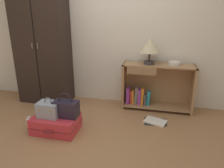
# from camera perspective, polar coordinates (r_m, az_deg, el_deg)

# --- Properties ---
(ground_plane) EXTENTS (9.00, 9.00, 0.00)m
(ground_plane) POSITION_cam_1_polar(r_m,az_deg,el_deg) (2.83, -7.25, -15.56)
(ground_plane) COLOR #9E7047
(back_wall) EXTENTS (6.40, 0.10, 2.60)m
(back_wall) POSITION_cam_1_polar(r_m,az_deg,el_deg) (3.78, -0.23, 14.53)
(back_wall) COLOR silver
(back_wall) RESTS_ON ground_plane
(wardrobe) EXTENTS (0.89, 0.47, 2.09)m
(wardrobe) POSITION_cam_1_polar(r_m,az_deg,el_deg) (3.96, -17.94, 10.11)
(wardrobe) COLOR black
(wardrobe) RESTS_ON ground_plane
(bookshelf) EXTENTS (1.16, 0.35, 0.77)m
(bookshelf) POSITION_cam_1_polar(r_m,az_deg,el_deg) (3.66, 11.02, -0.79)
(bookshelf) COLOR #A37A51
(bookshelf) RESTS_ON ground_plane
(table_lamp) EXTENTS (0.32, 0.32, 0.42)m
(table_lamp) POSITION_cam_1_polar(r_m,az_deg,el_deg) (3.47, 10.00, 9.82)
(table_lamp) COLOR #3D3838
(table_lamp) RESTS_ON bookshelf
(bowl) EXTENTS (0.18, 0.18, 0.05)m
(bowl) POSITION_cam_1_polar(r_m,az_deg,el_deg) (3.55, 16.13, 5.29)
(bowl) COLOR silver
(bowl) RESTS_ON bookshelf
(suitcase_large) EXTENTS (0.61, 0.45, 0.22)m
(suitcase_large) POSITION_cam_1_polar(r_m,az_deg,el_deg) (3.13, -14.56, -10.07)
(suitcase_large) COLOR #D1333D
(suitcase_large) RESTS_ON ground_plane
(train_case) EXTENTS (0.29, 0.22, 0.28)m
(train_case) POSITION_cam_1_polar(r_m,az_deg,el_deg) (3.05, -16.35, -6.43)
(train_case) COLOR #8E99A3
(train_case) RESTS_ON suitcase_large
(handbag) EXTENTS (0.33, 0.18, 0.34)m
(handbag) POSITION_cam_1_polar(r_m,az_deg,el_deg) (2.99, -12.06, -6.36)
(handbag) COLOR #231E2D
(handbag) RESTS_ON suitcase_large
(bottle) EXTENTS (0.08, 0.08, 0.19)m
(bottle) POSITION_cam_1_polar(r_m,az_deg,el_deg) (3.29, -20.92, -9.70)
(bottle) COLOR white
(bottle) RESTS_ON ground_plane
(open_book_on_floor) EXTENTS (0.37, 0.31, 0.02)m
(open_book_on_floor) POSITION_cam_1_polar(r_m,az_deg,el_deg) (3.36, 11.38, -9.68)
(open_book_on_floor) COLOR white
(open_book_on_floor) RESTS_ON ground_plane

